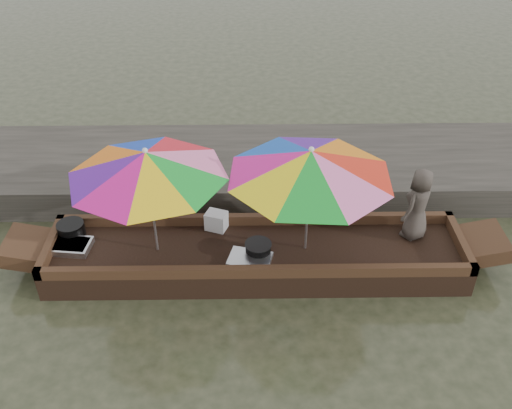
{
  "coord_description": "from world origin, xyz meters",
  "views": [
    {
      "loc": [
        -0.09,
        -5.9,
        5.26
      ],
      "look_at": [
        0.0,
        0.1,
        1.0
      ],
      "focal_mm": 40.0,
      "sensor_mm": 36.0,
      "label": 1
    }
  ],
  "objects_px": {
    "boat_hull": "(256,258)",
    "umbrella_stern": "(308,201)",
    "tray_crayfish": "(70,246)",
    "tray_scallop": "(250,260)",
    "charcoal_grill": "(258,249)",
    "umbrella_bow": "(152,202)",
    "vendor": "(418,204)",
    "supply_bag": "(216,221)",
    "cooking_pot": "(71,229)"
  },
  "relations": [
    {
      "from": "tray_crayfish",
      "to": "umbrella_stern",
      "type": "xyz_separation_m",
      "value": [
        3.15,
        -0.03,
        0.73
      ]
    },
    {
      "from": "cooking_pot",
      "to": "tray_scallop",
      "type": "xyz_separation_m",
      "value": [
        2.46,
        -0.59,
        -0.07
      ]
    },
    {
      "from": "charcoal_grill",
      "to": "supply_bag",
      "type": "distance_m",
      "value": 0.81
    },
    {
      "from": "tray_crayfish",
      "to": "tray_scallop",
      "type": "distance_m",
      "value": 2.42
    },
    {
      "from": "tray_scallop",
      "to": "umbrella_stern",
      "type": "distance_m",
      "value": 1.09
    },
    {
      "from": "tray_scallop",
      "to": "umbrella_bow",
      "type": "bearing_deg",
      "value": 167.91
    },
    {
      "from": "tray_crayfish",
      "to": "charcoal_grill",
      "type": "relative_size",
      "value": 1.62
    },
    {
      "from": "supply_bag",
      "to": "umbrella_bow",
      "type": "height_order",
      "value": "umbrella_bow"
    },
    {
      "from": "charcoal_grill",
      "to": "umbrella_bow",
      "type": "relative_size",
      "value": 0.17
    },
    {
      "from": "cooking_pot",
      "to": "boat_hull",
      "type": "bearing_deg",
      "value": -7.21
    },
    {
      "from": "charcoal_grill",
      "to": "vendor",
      "type": "bearing_deg",
      "value": 9.88
    },
    {
      "from": "tray_scallop",
      "to": "charcoal_grill",
      "type": "distance_m",
      "value": 0.19
    },
    {
      "from": "supply_bag",
      "to": "umbrella_bow",
      "type": "bearing_deg",
      "value": -149.8
    },
    {
      "from": "umbrella_bow",
      "to": "umbrella_stern",
      "type": "height_order",
      "value": "same"
    },
    {
      "from": "boat_hull",
      "to": "umbrella_bow",
      "type": "relative_size",
      "value": 2.79
    },
    {
      "from": "boat_hull",
      "to": "charcoal_grill",
      "type": "relative_size",
      "value": 16.6
    },
    {
      "from": "cooking_pot",
      "to": "charcoal_grill",
      "type": "relative_size",
      "value": 1.11
    },
    {
      "from": "umbrella_stern",
      "to": "tray_scallop",
      "type": "bearing_deg",
      "value": -160.42
    },
    {
      "from": "charcoal_grill",
      "to": "umbrella_bow",
      "type": "distance_m",
      "value": 1.52
    },
    {
      "from": "cooking_pot",
      "to": "supply_bag",
      "type": "bearing_deg",
      "value": 3.68
    },
    {
      "from": "charcoal_grill",
      "to": "umbrella_bow",
      "type": "height_order",
      "value": "umbrella_bow"
    },
    {
      "from": "supply_bag",
      "to": "umbrella_stern",
      "type": "height_order",
      "value": "umbrella_stern"
    },
    {
      "from": "boat_hull",
      "to": "umbrella_stern",
      "type": "xyz_separation_m",
      "value": [
        0.66,
        0.0,
        0.95
      ]
    },
    {
      "from": "cooking_pot",
      "to": "umbrella_bow",
      "type": "distance_m",
      "value": 1.43
    },
    {
      "from": "charcoal_grill",
      "to": "umbrella_stern",
      "type": "distance_m",
      "value": 0.95
    },
    {
      "from": "tray_crayfish",
      "to": "boat_hull",
      "type": "bearing_deg",
      "value": -0.62
    },
    {
      "from": "supply_bag",
      "to": "cooking_pot",
      "type": "bearing_deg",
      "value": -176.32
    },
    {
      "from": "charcoal_grill",
      "to": "vendor",
      "type": "distance_m",
      "value": 2.22
    },
    {
      "from": "tray_crayfish",
      "to": "charcoal_grill",
      "type": "bearing_deg",
      "value": -3.26
    },
    {
      "from": "tray_scallop",
      "to": "umbrella_stern",
      "type": "xyz_separation_m",
      "value": [
        0.74,
        0.26,
        0.74
      ]
    },
    {
      "from": "tray_scallop",
      "to": "charcoal_grill",
      "type": "bearing_deg",
      "value": 53.07
    },
    {
      "from": "vendor",
      "to": "boat_hull",
      "type": "bearing_deg",
      "value": -37.52
    },
    {
      "from": "vendor",
      "to": "umbrella_stern",
      "type": "height_order",
      "value": "umbrella_stern"
    },
    {
      "from": "tray_scallop",
      "to": "cooking_pot",
      "type": "bearing_deg",
      "value": 166.57
    },
    {
      "from": "boat_hull",
      "to": "charcoal_grill",
      "type": "distance_m",
      "value": 0.28
    },
    {
      "from": "tray_scallop",
      "to": "tray_crayfish",
      "type": "bearing_deg",
      "value": 173.09
    },
    {
      "from": "boat_hull",
      "to": "supply_bag",
      "type": "distance_m",
      "value": 0.77
    },
    {
      "from": "cooking_pot",
      "to": "umbrella_bow",
      "type": "relative_size",
      "value": 0.19
    },
    {
      "from": "supply_bag",
      "to": "umbrella_bow",
      "type": "relative_size",
      "value": 0.14
    },
    {
      "from": "umbrella_bow",
      "to": "umbrella_stern",
      "type": "distance_m",
      "value": 1.98
    },
    {
      "from": "charcoal_grill",
      "to": "umbrella_stern",
      "type": "relative_size",
      "value": 0.16
    },
    {
      "from": "boat_hull",
      "to": "vendor",
      "type": "height_order",
      "value": "vendor"
    },
    {
      "from": "charcoal_grill",
      "to": "tray_scallop",
      "type": "bearing_deg",
      "value": -126.93
    },
    {
      "from": "charcoal_grill",
      "to": "umbrella_stern",
      "type": "xyz_separation_m",
      "value": [
        0.63,
        0.12,
        0.7
      ]
    },
    {
      "from": "tray_crayfish",
      "to": "umbrella_stern",
      "type": "relative_size",
      "value": 0.26
    },
    {
      "from": "vendor",
      "to": "umbrella_bow",
      "type": "distance_m",
      "value": 3.5
    },
    {
      "from": "tray_scallop",
      "to": "vendor",
      "type": "xyz_separation_m",
      "value": [
        2.25,
        0.52,
        0.5
      ]
    },
    {
      "from": "boat_hull",
      "to": "umbrella_stern",
      "type": "relative_size",
      "value": 2.64
    },
    {
      "from": "vendor",
      "to": "supply_bag",
      "type": "bearing_deg",
      "value": -48.36
    },
    {
      "from": "tray_crayfish",
      "to": "tray_scallop",
      "type": "relative_size",
      "value": 1.0
    }
  ]
}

